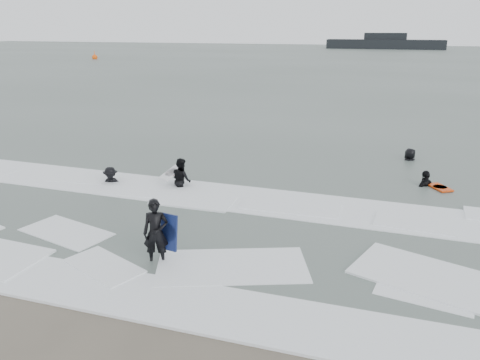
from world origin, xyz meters
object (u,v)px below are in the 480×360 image
(surfer_centre, at_px, (158,263))
(vessel_horizon, at_px, (385,43))
(surfer_wading, at_px, (182,187))
(surfer_breaker, at_px, (111,184))
(buoy, at_px, (95,57))
(surfer_right_near, at_px, (425,186))
(surfer_right_far, at_px, (409,161))

(surfer_centre, xyz_separation_m, vessel_horizon, (0.45, 130.97, 1.58))
(surfer_centre, distance_m, surfer_wading, 6.04)
(surfer_breaker, height_order, buoy, buoy)
(surfer_right_near, distance_m, vessel_horizon, 122.37)
(surfer_centre, xyz_separation_m, surfer_wading, (-2.01, 5.69, 0.00))
(vessel_horizon, bearing_deg, surfer_right_near, -87.03)
(surfer_right_near, bearing_deg, buoy, -99.32)
(surfer_wading, distance_m, buoy, 78.35)
(surfer_breaker, height_order, surfer_right_near, surfer_right_near)
(surfer_wading, bearing_deg, surfer_right_far, -101.79)
(surfer_centre, relative_size, surfer_right_far, 1.02)
(surfer_wading, distance_m, surfer_right_far, 10.61)
(buoy, bearing_deg, surfer_right_near, -46.35)
(surfer_wading, distance_m, vessel_horizon, 125.31)
(surfer_centre, distance_m, vessel_horizon, 130.98)
(buoy, xyz_separation_m, vessel_horizon, (50.08, 63.06, 1.17))
(vessel_horizon, bearing_deg, buoy, -128.45)
(buoy, bearing_deg, vessel_horizon, 51.55)
(surfer_wading, height_order, surfer_right_far, surfer_right_far)
(surfer_breaker, distance_m, surfer_right_near, 12.13)
(surfer_centre, height_order, surfer_breaker, surfer_centre)
(surfer_breaker, xyz_separation_m, buoy, (-44.85, 62.77, 0.42))
(surfer_wading, relative_size, surfer_right_far, 0.98)
(surfer_breaker, height_order, vessel_horizon, vessel_horizon)
(surfer_centre, height_order, surfer_right_near, surfer_right_near)
(surfer_wading, bearing_deg, vessel_horizon, -51.83)
(surfer_centre, bearing_deg, buoy, 105.73)
(surfer_breaker, distance_m, vessel_horizon, 125.95)
(surfer_centre, bearing_deg, surfer_breaker, 112.47)
(surfer_right_near, height_order, vessel_horizon, vessel_horizon)
(surfer_breaker, bearing_deg, surfer_right_far, 12.88)
(surfer_right_far, bearing_deg, surfer_wading, -5.77)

